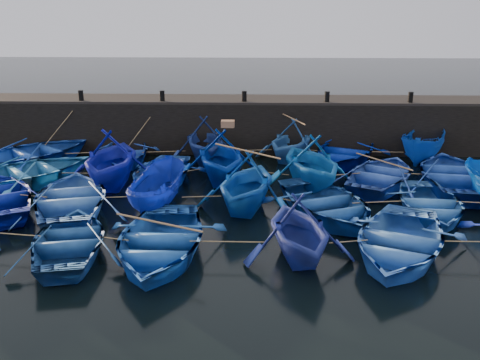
{
  "coord_description": "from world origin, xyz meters",
  "views": [
    {
      "loc": [
        0.62,
        -16.25,
        7.12
      ],
      "look_at": [
        0.0,
        3.2,
        0.7
      ],
      "focal_mm": 40.0,
      "sensor_mm": 36.0,
      "label": 1
    }
  ],
  "objects": [
    {
      "name": "bollard_4",
      "position": [
        8.0,
        9.6,
        2.87
      ],
      "size": [
        0.24,
        0.24,
        0.5
      ],
      "primitive_type": "cylinder",
      "color": "black",
      "rests_on": "quay_top"
    },
    {
      "name": "boat_21",
      "position": [
        -4.89,
        -1.87,
        0.46
      ],
      "size": [
        4.0,
        5.0,
        0.93
      ],
      "primitive_type": "imported",
      "rotation": [
        0.0,
        0.0,
        3.34
      ],
      "color": "navy",
      "rests_on": "ground"
    },
    {
      "name": "boat_8",
      "position": [
        -3.34,
        4.62,
        0.49
      ],
      "size": [
        3.89,
        5.05,
        0.97
      ],
      "primitive_type": "imported",
      "rotation": [
        0.0,
        0.0,
        -0.12
      ],
      "color": "blue",
      "rests_on": "ground"
    },
    {
      "name": "boat_2",
      "position": [
        -1.82,
        7.95,
        1.09
      ],
      "size": [
        4.43,
        4.86,
        2.18
      ],
      "primitive_type": "imported",
      "rotation": [
        0.0,
        0.0,
        0.23
      ],
      "color": "navy",
      "rests_on": "ground"
    },
    {
      "name": "ground",
      "position": [
        0.0,
        0.0,
        0.0
      ],
      "size": [
        120.0,
        120.0,
        0.0
      ],
      "primitive_type": "plane",
      "color": "black",
      "rests_on": "ground"
    },
    {
      "name": "boat_7",
      "position": [
        -5.23,
        4.35,
        1.23
      ],
      "size": [
        4.11,
        4.74,
        2.46
      ],
      "primitive_type": "imported",
      "rotation": [
        0.0,
        0.0,
        3.16
      ],
      "color": "#0F18A4",
      "rests_on": "ground"
    },
    {
      "name": "boat_6",
      "position": [
        -8.74,
        4.36,
        0.57
      ],
      "size": [
        6.69,
        6.67,
        1.14
      ],
      "primitive_type": "imported",
      "rotation": [
        0.0,
        0.0,
        2.34
      ],
      "color": "#2469A7",
      "rests_on": "ground"
    },
    {
      "name": "boat_16",
      "position": [
        0.27,
        1.79,
        1.1
      ],
      "size": [
        4.55,
        4.96,
        2.21
      ],
      "primitive_type": "imported",
      "rotation": [
        0.0,
        0.0,
        -0.25
      ],
      "color": "#0C4AA9",
      "rests_on": "ground"
    },
    {
      "name": "boat_24",
      "position": [
        4.81,
        -1.84,
        0.54
      ],
      "size": [
        5.43,
        6.25,
        1.08
      ],
      "primitive_type": "imported",
      "rotation": [
        0.0,
        0.0,
        -0.39
      ],
      "color": "blue",
      "rests_on": "ground"
    },
    {
      "name": "quay_top",
      "position": [
        0.0,
        10.5,
        2.56
      ],
      "size": [
        26.0,
        2.5,
        0.12
      ],
      "primitive_type": "cube",
      "color": "black",
      "rests_on": "quay_wall"
    },
    {
      "name": "quay_wall",
      "position": [
        0.0,
        10.5,
        1.25
      ],
      "size": [
        26.0,
        2.5,
        2.5
      ],
      "primitive_type": "cube",
      "color": "black",
      "rests_on": "ground"
    },
    {
      "name": "boat_5",
      "position": [
        8.38,
        8.03,
        0.85
      ],
      "size": [
        3.54,
        4.64,
        1.69
      ],
      "primitive_type": "imported",
      "rotation": [
        0.0,
        0.0,
        -0.5
      ],
      "color": "#0B42AE",
      "rests_on": "ground"
    },
    {
      "name": "boat_4",
      "position": [
        4.73,
        8.09,
        0.54
      ],
      "size": [
        5.56,
        6.32,
        1.09
      ],
      "primitive_type": "imported",
      "rotation": [
        0.0,
        0.0,
        -0.42
      ],
      "color": "navy",
      "rests_on": "ground"
    },
    {
      "name": "mooring_ropes",
      "position": [
        -0.24,
        5.07,
        0.88
      ],
      "size": [
        18.2,
        11.63,
        2.1
      ],
      "color": "tan",
      "rests_on": "ground"
    },
    {
      "name": "boat_12",
      "position": [
        8.63,
        4.61,
        0.58
      ],
      "size": [
        4.86,
        6.19,
        1.17
      ],
      "primitive_type": "imported",
      "rotation": [
        0.0,
        0.0,
        2.98
      ],
      "color": "navy",
      "rests_on": "ground"
    },
    {
      "name": "boat_0",
      "position": [
        -9.67,
        7.19,
        0.59
      ],
      "size": [
        6.84,
        6.99,
        1.19
      ],
      "primitive_type": "imported",
      "rotation": [
        0.0,
        0.0,
        2.42
      ],
      "color": "navy",
      "rests_on": "ground"
    },
    {
      "name": "boat_1",
      "position": [
        -5.61,
        7.63,
        0.49
      ],
      "size": [
        3.9,
        5.1,
        0.99
      ],
      "primitive_type": "imported",
      "rotation": [
        0.0,
        0.0,
        0.11
      ],
      "color": "navy",
      "rests_on": "ground"
    },
    {
      "name": "bollard_0",
      "position": [
        -8.0,
        9.6,
        2.87
      ],
      "size": [
        0.24,
        0.24,
        0.5
      ],
      "primitive_type": "cylinder",
      "color": "black",
      "rests_on": "quay_top"
    },
    {
      "name": "bollard_3",
      "position": [
        4.0,
        9.6,
        2.87
      ],
      "size": [
        0.24,
        0.24,
        0.5
      ],
      "primitive_type": "cylinder",
      "color": "black",
      "rests_on": "quay_top"
    },
    {
      "name": "boat_22",
      "position": [
        -2.2,
        -2.08,
        0.55
      ],
      "size": [
        3.81,
        5.3,
        1.1
      ],
      "primitive_type": "imported",
      "rotation": [
        0.0,
        0.0,
        -0.0
      ],
      "color": "#194FA4",
      "rests_on": "ground"
    },
    {
      "name": "boat_10",
      "position": [
        2.84,
        4.38,
        1.15
      ],
      "size": [
        4.93,
        5.32,
        2.31
      ],
      "primitive_type": "imported",
      "rotation": [
        0.0,
        0.0,
        3.45
      ],
      "color": "blue",
      "rests_on": "ground"
    },
    {
      "name": "boat_14",
      "position": [
        -5.95,
        1.47,
        0.55
      ],
      "size": [
        4.97,
        6.07,
        1.1
      ],
      "primitive_type": "imported",
      "rotation": [
        0.0,
        0.0,
        3.38
      ],
      "color": "blue",
      "rests_on": "ground"
    },
    {
      "name": "boat_23",
      "position": [
        1.85,
        -2.08,
        0.99
      ],
      "size": [
        3.91,
        4.32,
        1.98
      ],
      "primitive_type": "imported",
      "rotation": [
        0.0,
        0.0,
        0.19
      ],
      "color": "navy",
      "rests_on": "ground"
    },
    {
      "name": "bollard_1",
      "position": [
        -4.0,
        9.6,
        2.87
      ],
      "size": [
        0.24,
        0.24,
        0.5
      ],
      "primitive_type": "cylinder",
      "color": "black",
      "rests_on": "quay_top"
    },
    {
      "name": "boat_17",
      "position": [
        3.07,
        1.22,
        0.54
      ],
      "size": [
        5.38,
        6.2,
        1.08
      ],
      "primitive_type": "imported",
      "rotation": [
        0.0,
        0.0,
        0.38
      ],
      "color": "navy",
      "rests_on": "ground"
    },
    {
      "name": "boat_9",
      "position": [
        -0.86,
        5.05,
        1.18
      ],
      "size": [
        4.62,
        5.11,
        2.36
      ],
      "primitive_type": "imported",
      "rotation": [
        0.0,
        0.0,
        3.33
      ],
      "color": "#012E9B",
      "rests_on": "ground"
    },
    {
      "name": "boat_18",
      "position": [
        6.73,
        1.5,
        0.47
      ],
      "size": [
        3.53,
        4.72,
        0.93
      ],
      "primitive_type": "imported",
      "rotation": [
        0.0,
        0.0,
        -0.07
      ],
      "color": "blue",
      "rests_on": "ground"
    },
    {
      "name": "boat_11",
      "position": [
        5.77,
        4.72,
        0.51
      ],
      "size": [
        5.48,
        6.04,
        1.03
      ],
      "primitive_type": "imported",
      "rotation": [
        0.0,
        0.0,
        2.64
      ],
      "color": "#2547A6",
      "rests_on": "ground"
    },
    {
      "name": "wooden_crate",
      "position": [
        -0.56,
        5.05,
        2.49
      ],
      "size": [
        0.54,
        0.38,
        0.27
      ],
      "primitive_type": "cube",
      "color": "brown",
      "rests_on": "boat_9"
    },
    {
      "name": "loose_oars",
      "position": [
        1.52,
        3.18,
        1.62
      ],
      "size": [
        10.22,
        12.47,
        1.24
      ],
      "color": "#99724C",
      "rests_on": "ground"
    },
    {
      "name": "boat_15",
      "position": [
        -2.93,
        1.63,
        0.78
      ],
      "size": [
        2.03,
        4.21,
        1.57
      ],
      "primitive_type": "imported",
      "rotation": [
        0.0,
        0.0,
        3.01
      ],
      "color": "navy",
      "rests_on": "ground"
    },
    {
      "name": "boat_3",
      "position": [
        2.24,
        8.31,
        1.02
      ],
      "size": [
        4.65,
        4.92,
        2.04
      ],
      "primitive_type": "imported",
      "rotation": [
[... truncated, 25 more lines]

